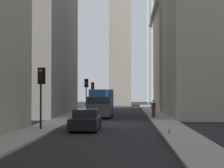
% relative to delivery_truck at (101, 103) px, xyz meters
% --- Properties ---
extents(ground_plane, '(135.00, 135.00, 0.00)m').
position_rel_delivery_truck_xyz_m(ground_plane, '(-7.24, -1.40, -1.46)').
color(ground_plane, black).
extents(sidewalk_right, '(90.00, 2.20, 0.14)m').
position_rel_delivery_truck_xyz_m(sidewalk_right, '(-7.24, 3.10, -1.39)').
color(sidewalk_right, gray).
rests_on(sidewalk_right, ground_plane).
extents(sidewalk_left, '(90.00, 2.20, 0.14)m').
position_rel_delivery_truck_xyz_m(sidewalk_left, '(-7.24, -5.90, -1.39)').
color(sidewalk_left, gray).
rests_on(sidewalk_left, ground_plane).
extents(building_left_far, '(18.45, 10.50, 18.01)m').
position_rel_delivery_truck_xyz_m(building_left_far, '(21.64, -11.99, 7.56)').
color(building_left_far, '#A8A091').
rests_on(building_left_far, ground_plane).
extents(delivery_truck, '(6.46, 2.25, 2.84)m').
position_rel_delivery_truck_xyz_m(delivery_truck, '(0.00, 0.00, 0.00)').
color(delivery_truck, '#285699').
rests_on(delivery_truck, ground_plane).
extents(sedan_black, '(4.30, 1.78, 1.42)m').
position_rel_delivery_truck_xyz_m(sedan_black, '(-12.65, -0.00, -0.80)').
color(sedan_black, black).
rests_on(sedan_black, ground_plane).
extents(traffic_light_foreground, '(0.43, 0.52, 4.05)m').
position_rel_delivery_truck_xyz_m(traffic_light_foreground, '(-13.42, 2.88, 1.66)').
color(traffic_light_foreground, black).
rests_on(traffic_light_foreground, sidewalk_right).
extents(traffic_light_midblock, '(0.43, 0.52, 4.00)m').
position_rel_delivery_truck_xyz_m(traffic_light_midblock, '(19.11, 2.90, 1.62)').
color(traffic_light_midblock, black).
rests_on(traffic_light_midblock, sidewalk_right).
extents(traffic_light_far_junction, '(0.43, 0.52, 4.15)m').
position_rel_delivery_truck_xyz_m(traffic_light_far_junction, '(8.97, 2.65, 1.73)').
color(traffic_light_far_junction, black).
rests_on(traffic_light_far_junction, sidewalk_right).
extents(pedestrian, '(0.26, 0.44, 1.70)m').
position_rel_delivery_truck_xyz_m(pedestrian, '(-2.29, -5.21, -0.39)').
color(pedestrian, '#33333D').
rests_on(pedestrian, sidewalk_left).
extents(discarded_bottle, '(0.07, 0.07, 0.27)m').
position_rel_delivery_truck_xyz_m(discarded_bottle, '(-15.45, -5.26, -1.21)').
color(discarded_bottle, '#236033').
rests_on(discarded_bottle, sidewalk_left).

